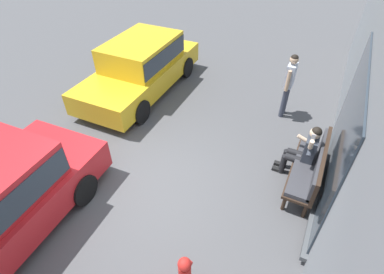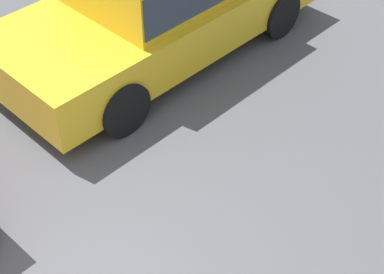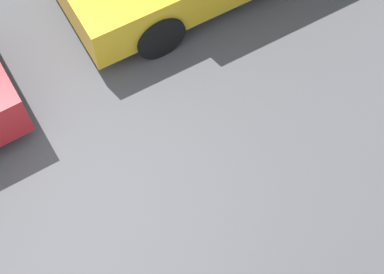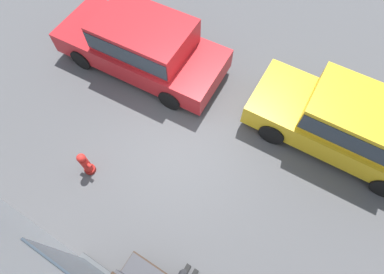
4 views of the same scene
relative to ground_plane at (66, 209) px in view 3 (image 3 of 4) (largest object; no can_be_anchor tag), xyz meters
The scene contains 1 object.
ground_plane is the anchor object (origin of this frame).
Camera 3 is at (-0.14, 2.60, 6.01)m, focal length 55.00 mm.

